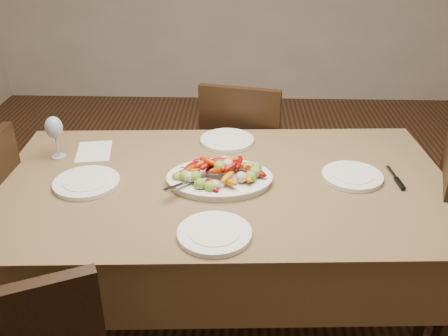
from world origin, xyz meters
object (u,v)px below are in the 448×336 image
at_px(plate_right, 352,176).
at_px(plate_far, 227,141).
at_px(chair_far, 246,156).
at_px(plate_near, 214,234).
at_px(dining_table, 224,256).
at_px(serving_platter, 220,180).
at_px(plate_left, 87,183).
at_px(wine_glass, 55,136).

xyz_separation_m(plate_right, plate_far, (-0.52, 0.33, 0.00)).
relative_size(chair_far, plate_right, 3.84).
bearing_deg(plate_near, plate_far, 88.31).
height_order(plate_right, plate_far, same).
xyz_separation_m(dining_table, chair_far, (0.10, 0.79, 0.10)).
bearing_deg(plate_far, dining_table, -90.32).
distance_m(serving_platter, plate_left, 0.53).
bearing_deg(chair_far, plate_far, 89.41).
distance_m(dining_table, chair_far, 0.80).
xyz_separation_m(chair_far, plate_far, (-0.10, -0.42, 0.29)).
distance_m(plate_far, plate_near, 0.75).
relative_size(dining_table, plate_near, 7.20).
height_order(chair_far, plate_left, chair_far).
distance_m(serving_platter, wine_glass, 0.76).
height_order(plate_left, wine_glass, wine_glass).
bearing_deg(serving_platter, wine_glass, 164.41).
bearing_deg(plate_left, chair_far, 52.11).
bearing_deg(serving_platter, plate_near, -90.35).
bearing_deg(plate_right, serving_platter, -174.56).
xyz_separation_m(plate_left, plate_far, (0.55, 0.42, 0.00)).
bearing_deg(wine_glass, plate_far, 13.53).
distance_m(plate_far, wine_glass, 0.77).
bearing_deg(plate_far, wine_glass, -166.47).
relative_size(plate_near, wine_glass, 1.25).
distance_m(plate_near, wine_glass, 0.93).
distance_m(plate_right, plate_far, 0.62).
bearing_deg(dining_table, plate_near, -93.05).
distance_m(plate_right, wine_glass, 1.28).
distance_m(dining_table, plate_near, 0.54).
relative_size(dining_table, chair_far, 1.94).
bearing_deg(plate_right, plate_far, 147.78).
distance_m(chair_far, plate_far, 0.52).
bearing_deg(chair_far, wine_glass, 47.71).
bearing_deg(serving_platter, chair_far, 81.73).
xyz_separation_m(plate_far, wine_glass, (-0.75, -0.18, 0.09)).
distance_m(plate_right, plate_near, 0.69).
bearing_deg(dining_table, wine_glass, 165.35).
xyz_separation_m(plate_left, plate_near, (0.53, -0.33, 0.00)).
bearing_deg(plate_left, plate_near, -31.88).
height_order(dining_table, plate_near, plate_near).
bearing_deg(chair_far, dining_table, 95.34).
bearing_deg(plate_far, plate_near, -91.69).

